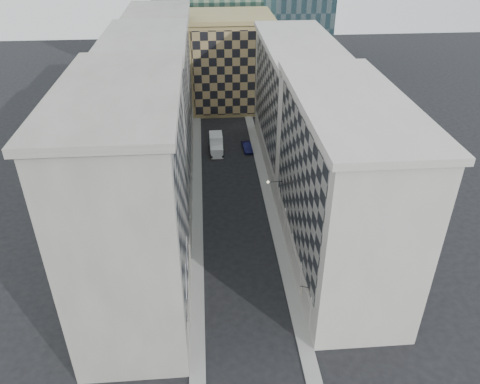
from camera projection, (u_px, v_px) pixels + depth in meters
ground at (255, 372)px, 43.10m from camera, size 260.00×260.00×0.00m
sidewalk_west at (197, 200)px, 68.21m from camera, size 1.50×100.00×0.15m
sidewalk_east at (268, 197)px, 68.92m from camera, size 1.50×100.00×0.15m
bldg_left_a at (134, 205)px, 45.54m from camera, size 10.80×22.80×23.70m
bldg_left_b at (152, 122)px, 64.50m from camera, size 10.80×22.80×22.70m
bldg_left_c at (163, 76)px, 83.47m from camera, size 10.80×22.80×21.70m
bldg_right_a at (340, 188)px, 51.20m from camera, size 10.80×26.80×20.70m
bldg_right_b at (296, 104)px, 74.40m from camera, size 10.80×28.80×19.70m
tan_block at (230, 62)px, 96.03m from camera, size 16.80×14.80×18.80m
flagpoles_left at (186, 266)px, 43.62m from camera, size 0.10×6.33×2.33m
bracket_lamp at (269, 182)px, 60.56m from camera, size 1.98×0.36×0.36m
box_truck at (216, 145)px, 81.27m from camera, size 2.28×5.44×2.97m
dark_car at (247, 147)px, 82.01m from camera, size 1.82×4.24×1.36m
shop_sign at (302, 290)px, 46.94m from camera, size 0.77×0.67×0.77m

